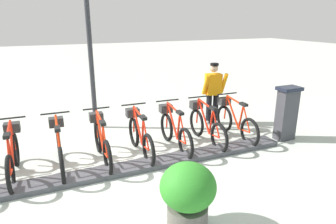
{
  "coord_description": "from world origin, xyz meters",
  "views": [
    {
      "loc": [
        -4.99,
        1.16,
        2.78
      ],
      "look_at": [
        0.5,
        -1.2,
        0.9
      ],
      "focal_mm": 32.02,
      "sensor_mm": 36.0,
      "label": 1
    }
  ],
  "objects_px": {
    "bike_docked_3": "(140,135)",
    "planter_bush": "(188,194)",
    "bike_docked_2": "(174,130)",
    "bike_docked_0": "(235,120)",
    "payment_kiosk": "(286,113)",
    "bike_docked_4": "(102,141)",
    "bike_docked_5": "(59,147)",
    "bike_docked_1": "(206,125)",
    "lamp_post": "(89,33)",
    "bike_docked_6": "(13,155)",
    "worker_near_rack": "(213,91)"
  },
  "relations": [
    {
      "from": "bike_docked_2",
      "to": "bike_docked_3",
      "type": "bearing_deg",
      "value": 90.0
    },
    {
      "from": "bike_docked_3",
      "to": "planter_bush",
      "type": "relative_size",
      "value": 1.77
    },
    {
      "from": "bike_docked_4",
      "to": "bike_docked_6",
      "type": "height_order",
      "value": "same"
    },
    {
      "from": "bike_docked_6",
      "to": "planter_bush",
      "type": "xyz_separation_m",
      "value": [
        -2.52,
        -2.26,
        0.11
      ]
    },
    {
      "from": "lamp_post",
      "to": "planter_bush",
      "type": "relative_size",
      "value": 3.78
    },
    {
      "from": "bike_docked_2",
      "to": "bike_docked_5",
      "type": "bearing_deg",
      "value": 90.0
    },
    {
      "from": "bike_docked_3",
      "to": "planter_bush",
      "type": "xyz_separation_m",
      "value": [
        -2.52,
        0.14,
        0.11
      ]
    },
    {
      "from": "bike_docked_2",
      "to": "planter_bush",
      "type": "height_order",
      "value": "bike_docked_2"
    },
    {
      "from": "bike_docked_5",
      "to": "lamp_post",
      "type": "height_order",
      "value": "lamp_post"
    },
    {
      "from": "payment_kiosk",
      "to": "bike_docked_5",
      "type": "bearing_deg",
      "value": 83.51
    },
    {
      "from": "payment_kiosk",
      "to": "bike_docked_6",
      "type": "relative_size",
      "value": 0.74
    },
    {
      "from": "bike_docked_2",
      "to": "worker_near_rack",
      "type": "distance_m",
      "value": 2.0
    },
    {
      "from": "worker_near_rack",
      "to": "lamp_post",
      "type": "distance_m",
      "value": 3.49
    },
    {
      "from": "planter_bush",
      "to": "bike_docked_1",
      "type": "bearing_deg",
      "value": -34.61
    },
    {
      "from": "bike_docked_4",
      "to": "bike_docked_2",
      "type": "bearing_deg",
      "value": -90.0
    },
    {
      "from": "bike_docked_0",
      "to": "planter_bush",
      "type": "distance_m",
      "value": 3.58
    },
    {
      "from": "payment_kiosk",
      "to": "planter_bush",
      "type": "distance_m",
      "value": 4.07
    },
    {
      "from": "payment_kiosk",
      "to": "bike_docked_3",
      "type": "height_order",
      "value": "payment_kiosk"
    },
    {
      "from": "payment_kiosk",
      "to": "bike_docked_0",
      "type": "xyz_separation_m",
      "value": [
        0.57,
        1.03,
        -0.24
      ]
    },
    {
      "from": "bike_docked_0",
      "to": "worker_near_rack",
      "type": "xyz_separation_m",
      "value": [
        1.07,
        -0.03,
        0.48
      ]
    },
    {
      "from": "payment_kiosk",
      "to": "bike_docked_4",
      "type": "height_order",
      "value": "payment_kiosk"
    },
    {
      "from": "bike_docked_5",
      "to": "bike_docked_6",
      "type": "relative_size",
      "value": 1.0
    },
    {
      "from": "bike_docked_4",
      "to": "bike_docked_6",
      "type": "distance_m",
      "value": 1.6
    },
    {
      "from": "bike_docked_3",
      "to": "planter_bush",
      "type": "bearing_deg",
      "value": 176.78
    },
    {
      "from": "bike_docked_1",
      "to": "bike_docked_3",
      "type": "relative_size",
      "value": 1.0
    },
    {
      "from": "bike_docked_1",
      "to": "bike_docked_5",
      "type": "xyz_separation_m",
      "value": [
        0.0,
        3.2,
        0.0
      ]
    },
    {
      "from": "payment_kiosk",
      "to": "bike_docked_1",
      "type": "distance_m",
      "value": 1.93
    },
    {
      "from": "bike_docked_2",
      "to": "bike_docked_5",
      "type": "relative_size",
      "value": 1.0
    },
    {
      "from": "bike_docked_2",
      "to": "bike_docked_6",
      "type": "relative_size",
      "value": 1.0
    },
    {
      "from": "bike_docked_0",
      "to": "bike_docked_2",
      "type": "relative_size",
      "value": 1.0
    },
    {
      "from": "worker_near_rack",
      "to": "bike_docked_6",
      "type": "bearing_deg",
      "value": 102.54
    },
    {
      "from": "payment_kiosk",
      "to": "bike_docked_4",
      "type": "xyz_separation_m",
      "value": [
        0.57,
        4.23,
        -0.24
      ]
    },
    {
      "from": "bike_docked_4",
      "to": "planter_bush",
      "type": "xyz_separation_m",
      "value": [
        -2.52,
        -0.66,
        0.11
      ]
    },
    {
      "from": "bike_docked_2",
      "to": "planter_bush",
      "type": "xyz_separation_m",
      "value": [
        -2.52,
        0.94,
        0.11
      ]
    },
    {
      "from": "bike_docked_4",
      "to": "lamp_post",
      "type": "relative_size",
      "value": 0.47
    },
    {
      "from": "payment_kiosk",
      "to": "bike_docked_6",
      "type": "xyz_separation_m",
      "value": [
        0.57,
        5.83,
        -0.24
      ]
    },
    {
      "from": "bike_docked_1",
      "to": "lamp_post",
      "type": "xyz_separation_m",
      "value": [
        2.04,
        2.17,
        2.0
      ]
    },
    {
      "from": "bike_docked_5",
      "to": "worker_near_rack",
      "type": "bearing_deg",
      "value": -75.08
    },
    {
      "from": "payment_kiosk",
      "to": "worker_near_rack",
      "type": "height_order",
      "value": "worker_near_rack"
    },
    {
      "from": "lamp_post",
      "to": "bike_docked_3",
      "type": "bearing_deg",
      "value": -164.42
    },
    {
      "from": "bike_docked_3",
      "to": "bike_docked_0",
      "type": "bearing_deg",
      "value": -90.0
    },
    {
      "from": "bike_docked_5",
      "to": "lamp_post",
      "type": "distance_m",
      "value": 3.03
    },
    {
      "from": "bike_docked_6",
      "to": "bike_docked_5",
      "type": "bearing_deg",
      "value": -90.0
    },
    {
      "from": "bike_docked_1",
      "to": "bike_docked_2",
      "type": "relative_size",
      "value": 1.0
    },
    {
      "from": "bike_docked_4",
      "to": "bike_docked_3",
      "type": "bearing_deg",
      "value": -90.0
    },
    {
      "from": "bike_docked_1",
      "to": "bike_docked_4",
      "type": "xyz_separation_m",
      "value": [
        0.0,
        2.4,
        0.0
      ]
    },
    {
      "from": "payment_kiosk",
      "to": "bike_docked_5",
      "type": "distance_m",
      "value": 5.07
    },
    {
      "from": "bike_docked_5",
      "to": "worker_near_rack",
      "type": "relative_size",
      "value": 1.04
    },
    {
      "from": "bike_docked_2",
      "to": "worker_near_rack",
      "type": "relative_size",
      "value": 1.04
    },
    {
      "from": "payment_kiosk",
      "to": "bike_docked_1",
      "type": "bearing_deg",
      "value": 72.66
    }
  ]
}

